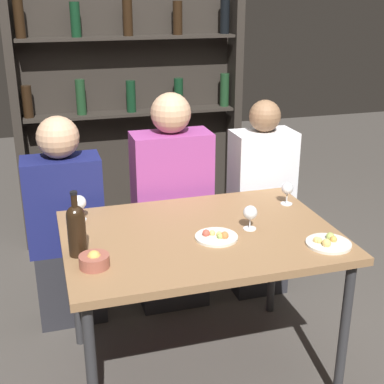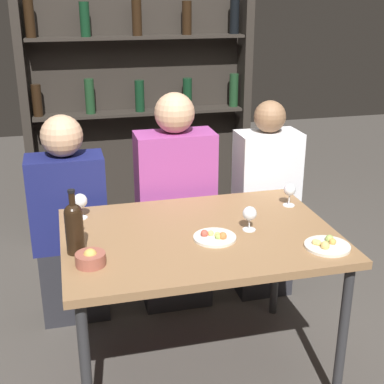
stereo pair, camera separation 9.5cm
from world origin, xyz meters
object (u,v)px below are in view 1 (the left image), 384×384
at_px(wine_glass_1, 79,203).
at_px(wine_glass_0, 250,213).
at_px(seated_person_left, 66,229).
at_px(wine_glass_2, 287,190).
at_px(food_plate_1, 328,243).
at_px(seated_person_center, 172,210).
at_px(snack_bowl, 94,260).
at_px(food_plate_0, 216,236).
at_px(seated_person_right, 261,206).
at_px(wine_bottle, 76,228).

bearing_deg(wine_glass_1, wine_glass_0, -23.87).
xyz_separation_m(wine_glass_0, seated_person_left, (-0.80, 0.66, -0.27)).
relative_size(wine_glass_2, food_plate_1, 0.59).
distance_m(food_plate_1, seated_person_center, 1.03).
bearing_deg(seated_person_left, food_plate_1, -40.53).
distance_m(wine_glass_0, seated_person_center, 0.73).
distance_m(wine_glass_1, snack_bowl, 0.49).
distance_m(food_plate_0, seated_person_left, 0.96).
height_order(seated_person_center, seated_person_right, seated_person_center).
xyz_separation_m(seated_person_left, seated_person_center, (0.60, 0.00, 0.04)).
height_order(wine_bottle, wine_glass_2, wine_bottle).
xyz_separation_m(food_plate_0, food_plate_1, (0.44, -0.20, 0.00)).
bearing_deg(seated_person_center, food_plate_0, -88.23).
relative_size(wine_bottle, snack_bowl, 2.31).
relative_size(wine_bottle, seated_person_left, 0.24).
relative_size(wine_glass_2, snack_bowl, 0.95).
xyz_separation_m(wine_glass_1, wine_glass_2, (1.04, -0.10, -0.01)).
distance_m(wine_bottle, food_plate_1, 1.07).
bearing_deg(seated_person_center, wine_glass_0, -73.02).
distance_m(wine_glass_1, food_plate_1, 1.16).
height_order(food_plate_0, seated_person_left, seated_person_left).
xyz_separation_m(wine_bottle, seated_person_left, (-0.02, 0.70, -0.31)).
bearing_deg(food_plate_0, wine_glass_2, 30.71).
relative_size(wine_glass_2, seated_person_left, 0.10).
xyz_separation_m(wine_glass_0, seated_person_center, (-0.20, 0.66, -0.23)).
bearing_deg(seated_person_right, wine_glass_1, -163.01).
bearing_deg(seated_person_center, wine_bottle, -129.83).
relative_size(wine_glass_1, food_plate_1, 0.64).
relative_size(wine_glass_0, food_plate_0, 0.60).
relative_size(seated_person_left, seated_person_right, 0.98).
bearing_deg(food_plate_0, snack_bowl, -168.85).
distance_m(wine_glass_1, seated_person_center, 0.68).
bearing_deg(seated_person_left, snack_bowl, -85.12).
distance_m(wine_glass_2, seated_person_center, 0.70).
bearing_deg(wine_glass_1, seated_person_left, 99.98).
xyz_separation_m(wine_glass_0, snack_bowl, (-0.73, -0.16, -0.05)).
bearing_deg(wine_glass_0, wine_bottle, -177.47).
height_order(wine_bottle, snack_bowl, wine_bottle).
xyz_separation_m(wine_glass_1, snack_bowl, (0.01, -0.49, -0.06)).
bearing_deg(wine_glass_2, seated_person_left, 158.71).
bearing_deg(wine_glass_0, snack_bowl, -167.63).
xyz_separation_m(wine_bottle, food_plate_0, (0.60, -0.02, -0.11)).
height_order(wine_glass_1, food_plate_1, wine_glass_1).
height_order(wine_glass_0, seated_person_center, seated_person_center).
relative_size(food_plate_0, food_plate_1, 0.98).
bearing_deg(food_plate_1, snack_bowl, 174.94).
xyz_separation_m(wine_glass_0, seated_person_right, (0.35, 0.66, -0.26)).
xyz_separation_m(food_plate_1, seated_person_right, (0.08, 0.91, -0.19)).
bearing_deg(wine_bottle, seated_person_left, 91.50).
xyz_separation_m(wine_glass_0, wine_glass_1, (-0.74, 0.33, 0.01)).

